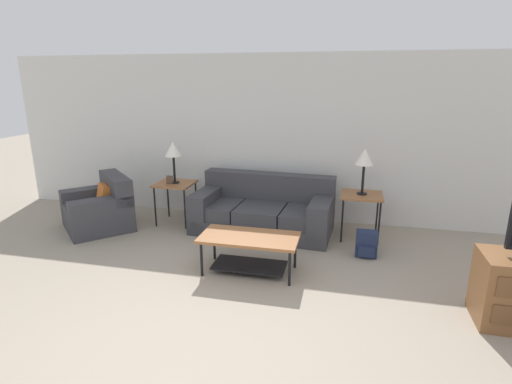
% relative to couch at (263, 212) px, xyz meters
% --- Properties ---
extents(ground_plane, '(24.00, 24.00, 0.00)m').
position_rel_couch_xyz_m(ground_plane, '(0.02, -2.99, -0.29)').
color(ground_plane, gray).
extents(wall_back, '(9.14, 0.06, 2.60)m').
position_rel_couch_xyz_m(wall_back, '(0.02, 0.67, 1.01)').
color(wall_back, silver).
rests_on(wall_back, ground_plane).
extents(couch, '(2.09, 1.10, 0.82)m').
position_rel_couch_xyz_m(couch, '(0.00, 0.00, 0.00)').
color(couch, '#38383D').
rests_on(couch, ground_plane).
extents(armchair, '(1.32, 1.32, 0.80)m').
position_rel_couch_xyz_m(armchair, '(-2.46, -0.46, -0.00)').
color(armchair, '#38383D').
rests_on(armchair, ground_plane).
extents(coffee_table, '(1.15, 0.58, 0.45)m').
position_rel_couch_xyz_m(coffee_table, '(0.13, -1.37, 0.04)').
color(coffee_table, '#935B33').
rests_on(coffee_table, ground_plane).
extents(side_table_left, '(0.57, 0.54, 0.65)m').
position_rel_couch_xyz_m(side_table_left, '(-1.42, 0.02, 0.30)').
color(side_table_left, '#935B33').
rests_on(side_table_left, ground_plane).
extents(side_table_right, '(0.57, 0.54, 0.65)m').
position_rel_couch_xyz_m(side_table_right, '(1.41, 0.02, 0.30)').
color(side_table_right, '#935B33').
rests_on(side_table_right, ground_plane).
extents(table_lamp_left, '(0.26, 0.26, 0.64)m').
position_rel_couch_xyz_m(table_lamp_left, '(-1.42, 0.02, 0.87)').
color(table_lamp_left, black).
rests_on(table_lamp_left, side_table_left).
extents(table_lamp_right, '(0.26, 0.26, 0.64)m').
position_rel_couch_xyz_m(table_lamp_right, '(1.41, 0.02, 0.87)').
color(table_lamp_right, black).
rests_on(table_lamp_right, side_table_right).
extents(backpack, '(0.27, 0.24, 0.34)m').
position_rel_couch_xyz_m(backpack, '(1.49, -0.61, -0.13)').
color(backpack, '#1E2847').
rests_on(backpack, ground_plane).
extents(picture_frame, '(0.10, 0.04, 0.13)m').
position_rel_couch_xyz_m(picture_frame, '(-1.47, -0.06, 0.43)').
color(picture_frame, '#4C3828').
rests_on(picture_frame, side_table_left).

